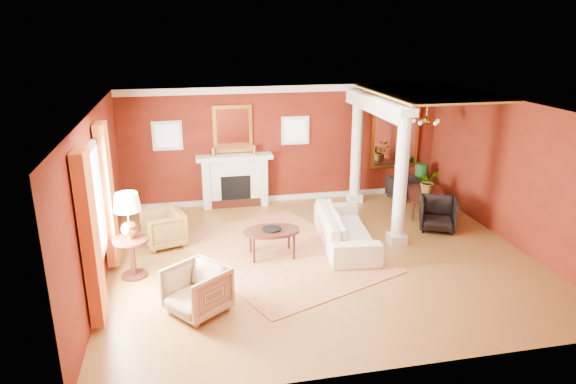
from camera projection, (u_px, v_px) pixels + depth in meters
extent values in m
plane|color=brown|center=(321.00, 256.00, 10.00)|extent=(8.00, 8.00, 0.00)
cube|color=#62190D|center=(285.00, 144.00, 12.80)|extent=(8.00, 0.04, 2.90)
cube|color=#62190D|center=(399.00, 270.00, 6.29)|extent=(8.00, 0.04, 2.90)
cube|color=#62190D|center=(97.00, 200.00, 8.77)|extent=(0.04, 7.00, 2.90)
cube|color=#62190D|center=(514.00, 173.00, 10.32)|extent=(0.04, 7.00, 2.90)
cube|color=white|center=(324.00, 108.00, 9.09)|extent=(8.00, 7.00, 0.04)
cube|color=silver|center=(235.00, 182.00, 12.65)|extent=(1.60, 0.34, 1.20)
cube|color=black|center=(236.00, 190.00, 12.54)|extent=(0.72, 0.03, 0.70)
cube|color=black|center=(236.00, 203.00, 12.65)|extent=(1.20, 0.05, 0.20)
cube|color=silver|center=(234.00, 157.00, 12.42)|extent=(1.85, 0.42, 0.10)
cube|color=silver|center=(206.00, 184.00, 12.49)|extent=(0.16, 0.40, 1.20)
cube|color=silver|center=(263.00, 181.00, 12.76)|extent=(0.16, 0.40, 1.20)
cube|color=gold|center=(233.00, 129.00, 12.37)|extent=(0.95, 0.06, 1.15)
cube|color=white|center=(233.00, 129.00, 12.33)|extent=(0.78, 0.02, 0.98)
cube|color=silver|center=(167.00, 136.00, 12.11)|extent=(0.70, 0.06, 0.70)
cube|color=white|center=(167.00, 136.00, 12.07)|extent=(0.54, 0.02, 0.54)
cube|color=silver|center=(295.00, 130.00, 12.71)|extent=(0.70, 0.06, 0.70)
cube|color=white|center=(296.00, 131.00, 12.68)|extent=(0.54, 0.02, 0.54)
cube|color=white|center=(92.00, 206.00, 8.18)|extent=(0.03, 1.30, 1.70)
cube|color=silver|center=(87.00, 222.00, 7.54)|extent=(0.08, 0.10, 1.90)
cube|color=silver|center=(100.00, 192.00, 8.84)|extent=(0.08, 0.10, 1.90)
cube|color=#BE5C20|center=(90.00, 239.00, 7.32)|extent=(0.18, 0.55, 2.60)
cube|color=#BE5C20|center=(107.00, 195.00, 9.18)|extent=(0.18, 0.55, 2.60)
cube|color=silver|center=(397.00, 239.00, 10.57)|extent=(0.34, 0.34, 0.20)
cylinder|color=silver|center=(401.00, 176.00, 10.15)|extent=(0.26, 0.26, 2.50)
cube|color=silver|center=(406.00, 112.00, 9.75)|extent=(0.36, 0.36, 0.16)
cube|color=silver|center=(354.00, 197.00, 13.09)|extent=(0.34, 0.34, 0.20)
cylinder|color=silver|center=(357.00, 146.00, 12.66)|extent=(0.26, 0.26, 2.50)
cube|color=silver|center=(359.00, 94.00, 12.27)|extent=(0.36, 0.36, 0.16)
cube|color=silver|center=(375.00, 105.00, 11.27)|extent=(0.30, 3.20, 0.32)
cube|color=gold|center=(428.00, 93.00, 11.28)|extent=(2.30, 3.40, 0.04)
cube|color=gold|center=(395.00, 136.00, 13.29)|extent=(1.30, 0.06, 1.70)
cube|color=white|center=(395.00, 136.00, 13.26)|extent=(1.10, 0.02, 1.50)
cylinder|color=#A17332|center=(428.00, 106.00, 11.43)|extent=(0.02, 0.02, 0.65)
sphere|color=#A17332|center=(426.00, 120.00, 11.53)|extent=(0.20, 0.20, 0.20)
sphere|color=silver|center=(438.00, 121.00, 11.59)|extent=(0.09, 0.09, 0.09)
sphere|color=silver|center=(424.00, 119.00, 11.80)|extent=(0.09, 0.09, 0.09)
sphere|color=silver|center=(414.00, 121.00, 11.65)|extent=(0.09, 0.09, 0.09)
sphere|color=silver|center=(420.00, 123.00, 11.34)|extent=(0.09, 0.09, 0.09)
sphere|color=silver|center=(435.00, 124.00, 11.31)|extent=(0.09, 0.09, 0.09)
cube|color=silver|center=(285.00, 89.00, 12.33)|extent=(8.00, 0.08, 0.16)
cube|color=silver|center=(286.00, 197.00, 13.20)|extent=(8.00, 0.08, 0.12)
cube|color=maroon|center=(281.00, 253.00, 10.11)|extent=(4.23, 4.76, 0.02)
imported|color=#EDE4C7|center=(346.00, 223.00, 10.39)|extent=(0.97, 2.48, 0.95)
imported|color=black|center=(163.00, 227.00, 10.38)|extent=(0.91, 0.95, 0.80)
imported|color=tan|center=(197.00, 288.00, 7.94)|extent=(1.11, 1.12, 0.84)
cylinder|color=black|center=(272.00, 231.00, 9.85)|extent=(1.10, 1.10, 0.05)
cylinder|color=black|center=(254.00, 251.00, 9.63)|extent=(0.05, 0.05, 0.50)
cylinder|color=black|center=(294.00, 248.00, 9.78)|extent=(0.05, 0.05, 0.50)
cylinder|color=black|center=(250.00, 241.00, 10.08)|extent=(0.05, 0.05, 0.50)
cylinder|color=black|center=(289.00, 238.00, 10.23)|extent=(0.05, 0.05, 0.50)
imported|color=black|center=(271.00, 224.00, 9.84)|extent=(0.16, 0.06, 0.23)
cylinder|color=black|center=(135.00, 275.00, 9.21)|extent=(0.46, 0.46, 0.04)
cylinder|color=black|center=(133.00, 258.00, 9.11)|extent=(0.10, 0.10, 0.71)
cylinder|color=black|center=(131.00, 240.00, 9.00)|extent=(0.63, 0.63, 0.04)
sphere|color=#A17332|center=(130.00, 229.00, 8.93)|extent=(0.29, 0.29, 0.29)
cylinder|color=#A17332|center=(129.00, 217.00, 8.87)|extent=(0.03, 0.03, 0.31)
cone|color=silver|center=(127.00, 202.00, 8.78)|extent=(0.46, 0.46, 0.31)
imported|color=black|center=(427.00, 197.00, 12.24)|extent=(0.96, 1.48, 0.78)
imported|color=black|center=(438.00, 212.00, 11.20)|extent=(0.99, 0.96, 0.78)
imported|color=black|center=(402.00, 186.00, 13.18)|extent=(0.68, 0.64, 0.68)
sphere|color=#133B17|center=(420.00, 190.00, 13.41)|extent=(0.38, 0.38, 0.38)
cylinder|color=#133B17|center=(421.00, 180.00, 13.33)|extent=(0.34, 0.34, 0.89)
imported|color=#26591E|center=(429.00, 172.00, 12.07)|extent=(0.64, 0.67, 0.42)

